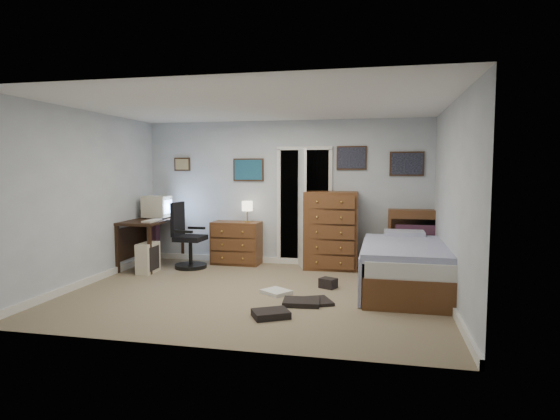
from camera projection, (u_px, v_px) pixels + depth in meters
The scene contains 15 objects.
floor at pixel (255, 293), 6.32m from camera, with size 5.00×4.00×0.02m, color #87735D.
computer_desk at pixel (147, 230), 8.07m from camera, with size 0.66×1.41×0.81m.
crt_monitor at pixel (157, 207), 8.16m from camera, with size 0.42×0.39×0.39m.
keyboard at pixel (152, 221), 7.65m from camera, with size 0.16×0.43×0.03m, color beige.
pc_tower at pixel (148, 258), 7.50m from camera, with size 0.23×0.45×0.48m.
office_chair at pixel (187, 243), 7.87m from camera, with size 0.56×0.56×1.11m.
media_stack at pixel (154, 240), 8.36m from camera, with size 0.16×0.16×0.81m, color maroon.
low_dresser at pixel (237, 243), 8.19m from camera, with size 0.84×0.42×0.75m, color brown.
table_lamp at pixel (247, 207), 8.09m from camera, with size 0.19×0.19×0.36m.
doorway at pixel (307, 206), 8.37m from camera, with size 0.96×1.12×2.05m.
tall_dresser at pixel (331, 230), 7.80m from camera, with size 0.88×0.52×1.29m, color brown.
headboard_bookcase at pixel (423, 239), 7.60m from camera, with size 1.12×0.30×1.01m.
bed at pixel (405, 266), 6.43m from camera, with size 1.19×2.19×0.72m.
wall_posters at pixel (317, 164), 7.98m from camera, with size 4.38×0.04×0.60m.
floor_clutter at pixel (297, 300), 5.83m from camera, with size 1.05×1.79×0.14m.
Camera 1 is at (1.63, -5.99, 1.67)m, focal length 30.00 mm.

